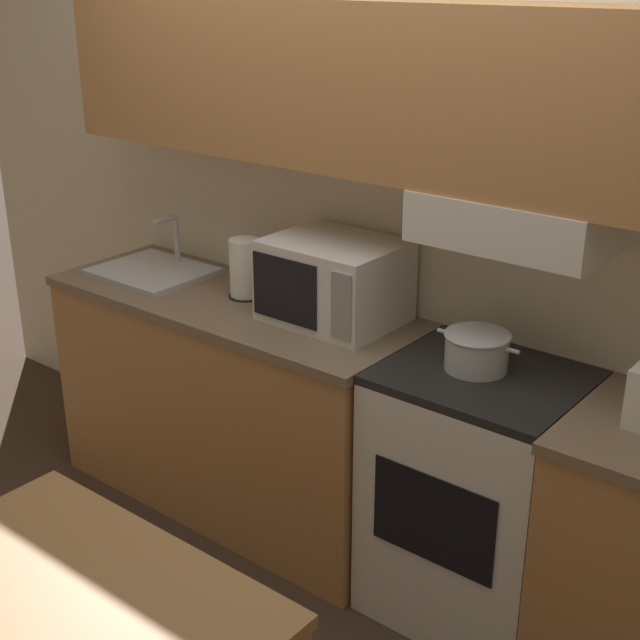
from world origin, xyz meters
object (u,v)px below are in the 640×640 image
object	(u,v)px
paper_towel_roll	(245,269)
dining_table	(70,640)
microwave	(334,281)
stove_range	(475,495)
sink_basin	(153,271)
cooking_pot	(477,350)

from	to	relation	value
paper_towel_roll	dining_table	size ratio (longest dim) A/B	0.23
microwave	paper_towel_roll	xyz separation A→B (m)	(-0.42, -0.03, -0.04)
microwave	paper_towel_roll	bearing A→B (deg)	-176.51
stove_range	sink_basin	xyz separation A→B (m)	(-1.56, -0.01, 0.47)
dining_table	stove_range	bearing A→B (deg)	77.02
microwave	dining_table	size ratio (longest dim) A/B	0.47
dining_table	cooking_pot	bearing A→B (deg)	78.74
cooking_pot	dining_table	size ratio (longest dim) A/B	0.30
microwave	sink_basin	bearing A→B (deg)	-175.09
sink_basin	microwave	bearing A→B (deg)	4.91
sink_basin	dining_table	world-z (taller)	sink_basin
sink_basin	paper_towel_roll	xyz separation A→B (m)	(0.49, 0.05, 0.10)
paper_towel_roll	dining_table	bearing A→B (deg)	-62.15
stove_range	paper_towel_roll	xyz separation A→B (m)	(-1.08, 0.04, 0.57)
microwave	dining_table	xyz separation A→B (m)	(0.34, -1.46, -0.43)
microwave	sink_basin	world-z (taller)	microwave
microwave	paper_towel_roll	world-z (taller)	microwave
stove_range	microwave	size ratio (longest dim) A/B	1.96
stove_range	paper_towel_roll	world-z (taller)	paper_towel_roll
cooking_pot	sink_basin	xyz separation A→B (m)	(-1.52, -0.03, -0.05)
paper_towel_roll	dining_table	distance (m)	1.67
sink_basin	dining_table	size ratio (longest dim) A/B	0.46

